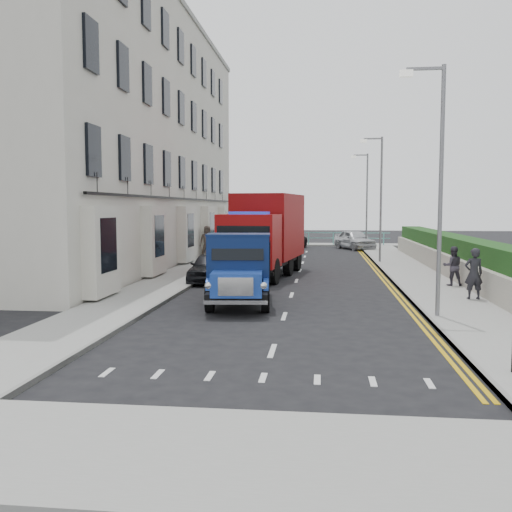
{
  "coord_description": "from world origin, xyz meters",
  "views": [
    {
      "loc": [
        1.05,
        -18.25,
        3.16
      ],
      "look_at": [
        -1.28,
        1.99,
        1.4
      ],
      "focal_mm": 40.0,
      "sensor_mm": 36.0,
      "label": 1
    }
  ],
  "objects_px": {
    "bedford_lorry": "(239,274)",
    "red_lorry": "(265,232)",
    "lamp_mid": "(379,192)",
    "pedestrian_east_near": "(474,274)",
    "lamp_near": "(436,176)",
    "parked_car_front": "(210,267)",
    "lamp_far": "(365,195)"
  },
  "relations": [
    {
      "from": "lamp_near",
      "to": "lamp_mid",
      "type": "height_order",
      "value": "same"
    },
    {
      "from": "red_lorry",
      "to": "pedestrian_east_near",
      "type": "height_order",
      "value": "red_lorry"
    },
    {
      "from": "lamp_far",
      "to": "red_lorry",
      "type": "height_order",
      "value": "lamp_far"
    },
    {
      "from": "lamp_mid",
      "to": "parked_car_front",
      "type": "relative_size",
      "value": 1.9
    },
    {
      "from": "lamp_mid",
      "to": "bedford_lorry",
      "type": "distance_m",
      "value": 16.05
    },
    {
      "from": "pedestrian_east_near",
      "to": "red_lorry",
      "type": "bearing_deg",
      "value": -49.34
    },
    {
      "from": "parked_car_front",
      "to": "pedestrian_east_near",
      "type": "height_order",
      "value": "pedestrian_east_near"
    },
    {
      "from": "lamp_far",
      "to": "bedford_lorry",
      "type": "xyz_separation_m",
      "value": [
        -5.69,
        -24.72,
        -2.94
      ]
    },
    {
      "from": "pedestrian_east_near",
      "to": "lamp_near",
      "type": "bearing_deg",
      "value": 50.67
    },
    {
      "from": "lamp_near",
      "to": "lamp_far",
      "type": "distance_m",
      "value": 26.0
    },
    {
      "from": "parked_car_front",
      "to": "pedestrian_east_near",
      "type": "bearing_deg",
      "value": -23.39
    },
    {
      "from": "pedestrian_east_near",
      "to": "parked_car_front",
      "type": "bearing_deg",
      "value": -31.34
    },
    {
      "from": "lamp_mid",
      "to": "parked_car_front",
      "type": "bearing_deg",
      "value": -131.56
    },
    {
      "from": "red_lorry",
      "to": "bedford_lorry",
      "type": "bearing_deg",
      "value": -82.22
    },
    {
      "from": "lamp_mid",
      "to": "pedestrian_east_near",
      "type": "distance_m",
      "value": 13.39
    },
    {
      "from": "lamp_near",
      "to": "bedford_lorry",
      "type": "xyz_separation_m",
      "value": [
        -5.69,
        1.28,
        -2.94
      ]
    },
    {
      "from": "bedford_lorry",
      "to": "pedestrian_east_near",
      "type": "distance_m",
      "value": 7.78
    },
    {
      "from": "lamp_near",
      "to": "lamp_mid",
      "type": "distance_m",
      "value": 16.0
    },
    {
      "from": "bedford_lorry",
      "to": "red_lorry",
      "type": "xyz_separation_m",
      "value": [
        0.0,
        8.43,
        0.94
      ]
    },
    {
      "from": "lamp_near",
      "to": "bedford_lorry",
      "type": "distance_m",
      "value": 6.53
    },
    {
      "from": "lamp_mid",
      "to": "lamp_far",
      "type": "xyz_separation_m",
      "value": [
        0.0,
        10.0,
        0.0
      ]
    },
    {
      "from": "lamp_near",
      "to": "pedestrian_east_near",
      "type": "distance_m",
      "value": 4.72
    },
    {
      "from": "red_lorry",
      "to": "parked_car_front",
      "type": "bearing_deg",
      "value": -122.3
    },
    {
      "from": "bedford_lorry",
      "to": "parked_car_front",
      "type": "bearing_deg",
      "value": 103.72
    },
    {
      "from": "lamp_far",
      "to": "red_lorry",
      "type": "xyz_separation_m",
      "value": [
        -5.69,
        -16.29,
        -2.0
      ]
    },
    {
      "from": "lamp_near",
      "to": "parked_car_front",
      "type": "xyz_separation_m",
      "value": [
        -7.78,
        7.23,
        -3.37
      ]
    },
    {
      "from": "bedford_lorry",
      "to": "parked_car_front",
      "type": "height_order",
      "value": "bedford_lorry"
    },
    {
      "from": "red_lorry",
      "to": "pedestrian_east_near",
      "type": "bearing_deg",
      "value": -33.39
    },
    {
      "from": "parked_car_front",
      "to": "lamp_near",
      "type": "bearing_deg",
      "value": -43.11
    },
    {
      "from": "bedford_lorry",
      "to": "lamp_mid",
      "type": "bearing_deg",
      "value": 63.25
    },
    {
      "from": "lamp_mid",
      "to": "lamp_far",
      "type": "relative_size",
      "value": 1.0
    },
    {
      "from": "lamp_mid",
      "to": "red_lorry",
      "type": "xyz_separation_m",
      "value": [
        -5.69,
        -6.29,
        -2.0
      ]
    }
  ]
}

